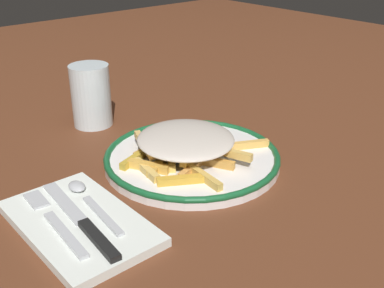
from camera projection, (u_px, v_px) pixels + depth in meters
ground_plane at (192, 163)px, 0.77m from camera, size 2.60×2.60×0.00m
plate at (192, 158)px, 0.77m from camera, size 0.29×0.29×0.02m
fries_heap at (185, 143)px, 0.76m from camera, size 0.24×0.23×0.04m
napkin at (79, 223)px, 0.61m from camera, size 0.13×0.22×0.01m
fork at (54, 221)px, 0.60m from camera, size 0.03×0.18×0.01m
knife at (84, 224)px, 0.59m from camera, size 0.04×0.21×0.01m
spoon at (86, 197)px, 0.65m from camera, size 0.03×0.15×0.01m
water_glass at (91, 96)px, 0.90m from camera, size 0.07×0.07×0.12m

